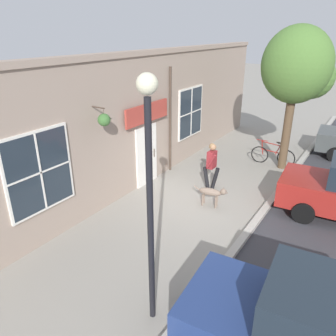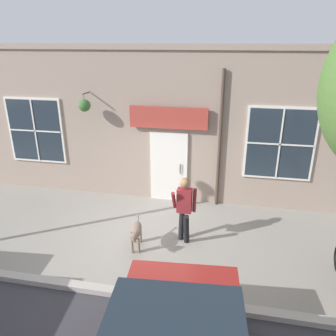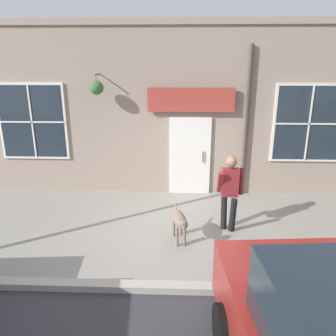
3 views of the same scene
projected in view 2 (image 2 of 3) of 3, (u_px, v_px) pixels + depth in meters
name	position (u px, v px, depth m)	size (l,w,h in m)	color
ground_plane	(147.00, 237.00, 8.10)	(90.00, 90.00, 0.00)	gray
storefront_facade	(165.00, 126.00, 9.42)	(0.95, 18.00, 4.48)	gray
pedestrian_walking	(184.00, 204.00, 7.62)	(0.54, 0.55, 1.66)	black
dog_on_leash	(136.00, 232.00, 7.49)	(1.10, 0.37, 0.69)	#7F6B5B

